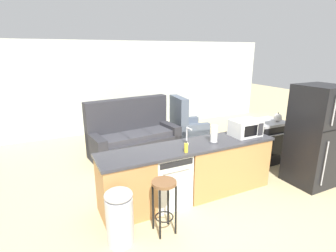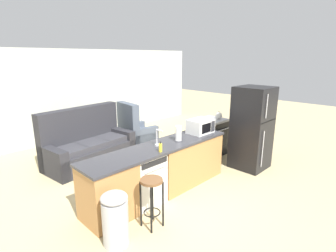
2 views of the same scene
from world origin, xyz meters
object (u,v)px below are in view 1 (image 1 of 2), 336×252
object	(u,v)px
armchair	(186,128)
trash_bin	(120,216)
kettle	(278,117)
bar_stool	(164,196)
soap_bottle	(186,148)
couch	(133,137)
stove_range	(265,141)
paper_towel_roll	(214,134)
refrigerator	(315,136)
microwave	(245,128)
dishwasher	(168,178)

from	to	relation	value
armchair	trash_bin	bearing A→B (deg)	-131.64
kettle	bar_stool	bearing A→B (deg)	-161.63
soap_bottle	couch	world-z (taller)	couch
stove_range	paper_towel_roll	distance (m)	1.98
refrigerator	soap_bottle	bearing A→B (deg)	172.37
paper_towel_roll	bar_stool	bearing A→B (deg)	-153.95
kettle	armchair	world-z (taller)	armchair
refrigerator	stove_range	bearing A→B (deg)	89.99
microwave	paper_towel_roll	world-z (taller)	paper_towel_roll
microwave	paper_towel_roll	bearing A→B (deg)	-176.22
trash_bin	armchair	distance (m)	3.97
kettle	armchair	distance (m)	2.34
soap_bottle	trash_bin	world-z (taller)	soap_bottle
dishwasher	bar_stool	xyz separation A→B (m)	(-0.35, -0.61, 0.11)
trash_bin	dishwasher	bearing A→B (deg)	30.96
soap_bottle	couch	distance (m)	2.52
refrigerator	kettle	world-z (taller)	refrigerator
stove_range	trash_bin	distance (m)	3.70
stove_range	microwave	distance (m)	1.36
trash_bin	paper_towel_roll	bearing A→B (deg)	16.38
paper_towel_roll	armchair	bearing A→B (deg)	69.82
stove_range	paper_towel_roll	size ratio (longest dim) A/B	3.19
dishwasher	paper_towel_roll	distance (m)	1.02
paper_towel_roll	bar_stool	size ratio (longest dim) A/B	0.38
dishwasher	stove_range	xyz separation A→B (m)	(2.60, 0.55, 0.03)
stove_range	couch	bearing A→B (deg)	145.33
dishwasher	refrigerator	size ratio (longest dim) A/B	0.47
refrigerator	paper_towel_roll	bearing A→B (deg)	164.36
kettle	couch	world-z (taller)	couch
bar_stool	trash_bin	bearing A→B (deg)	174.64
stove_range	kettle	size ratio (longest dim) A/B	4.39
dishwasher	kettle	bearing A→B (deg)	8.68
couch	bar_stool	bearing A→B (deg)	-100.62
dishwasher	microwave	distance (m)	1.63
dishwasher	trash_bin	bearing A→B (deg)	-149.04
bar_stool	soap_bottle	bearing A→B (deg)	35.66
bar_stool	microwave	bearing A→B (deg)	18.25
dishwasher	armchair	bearing A→B (deg)	54.66
microwave	armchair	distance (m)	2.52
dishwasher	trash_bin	xyz separation A→B (m)	(-0.93, -0.56, -0.04)
microwave	armchair	bearing A→B (deg)	85.12
trash_bin	refrigerator	bearing A→B (deg)	0.14
soap_bottle	kettle	size ratio (longest dim) A/B	0.86
kettle	armchair	xyz separation A→B (m)	(-1.06, 1.99, -0.64)
refrigerator	couch	size ratio (longest dim) A/B	0.85
soap_bottle	bar_stool	xyz separation A→B (m)	(-0.54, -0.39, -0.44)
soap_bottle	armchair	xyz separation A→B (m)	(1.52, 2.64, -0.62)
trash_bin	armchair	xyz separation A→B (m)	(2.64, 2.97, -0.03)
kettle	paper_towel_roll	bearing A→B (deg)	-166.52
dishwasher	armchair	xyz separation A→B (m)	(1.71, 2.41, -0.07)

